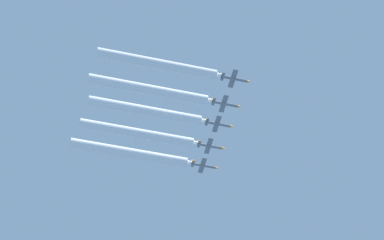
% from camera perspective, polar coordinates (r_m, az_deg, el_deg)
% --- Properties ---
extents(jet_far_left, '(8.03, 11.70, 2.81)m').
position_cam_1_polar(jet_far_left, '(279.22, 1.01, -3.73)').
color(jet_far_left, slate).
extents(jet_inner_left, '(8.03, 11.70, 2.81)m').
position_cam_1_polar(jet_inner_left, '(272.65, 1.53, -2.14)').
color(jet_inner_left, slate).
extents(jet_center, '(8.03, 11.70, 2.81)m').
position_cam_1_polar(jet_center, '(265.64, 2.20, -0.34)').
color(jet_center, slate).
extents(jet_inner_right, '(8.03, 11.70, 2.81)m').
position_cam_1_polar(jet_inner_right, '(259.91, 2.76, 1.31)').
color(jet_inner_right, slate).
extents(jet_far_right, '(8.03, 11.70, 2.81)m').
position_cam_1_polar(jet_far_right, '(253.79, 3.53, 3.35)').
color(jet_far_right, slate).
extents(smoke_trail_far_left, '(3.80, 48.01, 3.80)m').
position_cam_1_polar(smoke_trail_far_left, '(275.81, -4.93, -2.70)').
color(smoke_trail_far_left, white).
extents(smoke_trail_inner_left, '(3.80, 45.73, 3.80)m').
position_cam_1_polar(smoke_trail_inner_left, '(269.23, -4.31, -1.11)').
color(smoke_trail_inner_left, white).
extents(smoke_trail_center, '(3.80, 44.36, 3.80)m').
position_cam_1_polar(smoke_trail_center, '(262.14, -3.64, 0.72)').
color(smoke_trail_center, white).
extents(smoke_trail_inner_right, '(3.80, 45.81, 3.80)m').
position_cam_1_polar(smoke_trail_inner_right, '(256.26, -3.37, 2.44)').
color(smoke_trail_inner_right, white).
extents(smoke_trail_far_right, '(3.80, 44.88, 3.80)m').
position_cam_1_polar(smoke_trail_far_right, '(250.03, -2.65, 4.53)').
color(smoke_trail_far_right, white).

